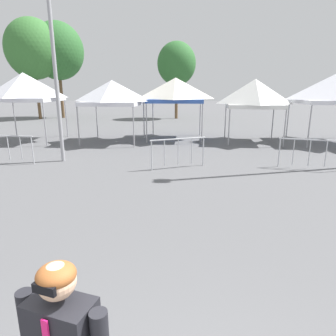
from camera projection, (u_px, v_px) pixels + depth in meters
name	position (u px, v px, depth m)	size (l,w,h in m)	color
canopy_tent_behind_left	(24.00, 87.00, 15.62)	(3.40, 3.40, 3.58)	#9E9EA3
canopy_tent_right_of_center	(112.00, 93.00, 15.36)	(2.99, 2.99, 3.19)	#9E9EA3
canopy_tent_behind_center	(176.00, 90.00, 16.36)	(3.04, 3.04, 3.35)	#9E9EA3
canopy_tent_far_left	(255.00, 94.00, 15.44)	(2.93, 2.93, 3.26)	#9E9EA3
canopy_tent_far_right	(335.00, 89.00, 15.17)	(3.54, 3.54, 3.52)	#9E9EA3
light_pole_opposite_side	(50.00, 17.00, 10.45)	(0.36, 0.36, 9.25)	#9E9EA3
tree_behind_tents_left	(58.00, 51.00, 27.78)	(4.77, 4.77, 8.80)	brown
tree_behind_tents_center	(33.00, 49.00, 26.56)	(4.79, 4.79, 8.84)	brown
tree_behind_tents_right	(177.00, 64.00, 27.37)	(3.54, 3.54, 6.96)	brown
crowd_barrier_near_person	(8.00, 144.00, 11.28)	(2.09, 0.26, 1.08)	#B7BABF
crowd_barrier_by_lift	(310.00, 148.00, 10.42)	(2.05, 0.55, 1.08)	#B7BABF
crowd_barrier_mid_lot	(178.00, 147.00, 10.57)	(1.93, 0.91, 1.08)	#B7BABF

